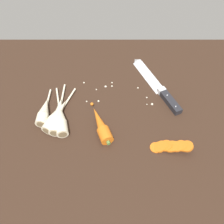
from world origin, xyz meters
TOP-DOWN VIEW (x-y plane):
  - ground_plane at (0.00, 0.00)cm, footprint 120.00×90.00cm
  - chefs_knife at (16.97, 14.29)cm, footprint 16.93×33.17cm
  - whole_carrot at (-3.72, -8.27)cm, footprint 9.02×17.65cm
  - parsnip_front at (-18.00, -4.78)cm, footprint 7.81×22.75cm
  - parsnip_mid_left at (-19.43, -3.84)cm, footprint 9.58×21.25cm
  - parsnip_mid_right at (-24.14, -2.21)cm, footprint 4.07×17.39cm
  - parsnip_back at (-18.94, -3.76)cm, footprint 4.05×23.88cm
  - carrot_slice_stack at (18.92, -16.08)cm, footprint 13.24×5.03cm
  - mince_crumbs at (2.01, 8.72)cm, footprint 27.27×12.36cm

SIDE VIEW (x-z plane):
  - ground_plane at x=0.00cm, z-range -4.00..0.00cm
  - mince_crumbs at x=2.01cm, z-range -0.08..0.82cm
  - chefs_knife at x=16.97cm, z-range -1.44..2.74cm
  - carrot_slice_stack at x=18.92cm, z-range -0.66..3.55cm
  - parsnip_back at x=-18.94cm, z-range -0.02..3.98cm
  - parsnip_front at x=-18.00cm, z-range -0.02..3.98cm
  - parsnip_mid_left at x=-19.43cm, z-range -0.02..3.98cm
  - parsnip_mid_right at x=-24.14cm, z-range -0.02..3.98cm
  - whole_carrot at x=-3.72cm, z-range 0.00..4.20cm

